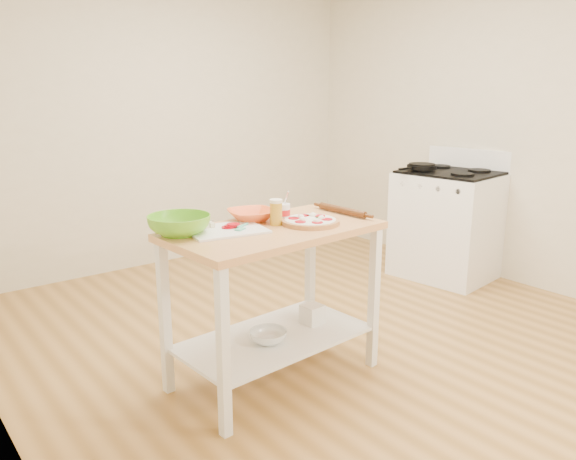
% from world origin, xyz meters
% --- Properties ---
extents(room_shell, '(4.04, 4.54, 2.74)m').
position_xyz_m(room_shell, '(0.00, 0.00, 1.35)').
color(room_shell, '#B48342').
rests_on(room_shell, ground).
extents(prep_island, '(1.20, 0.70, 0.90)m').
position_xyz_m(prep_island, '(-0.65, -0.23, 0.65)').
color(prep_island, tan).
rests_on(prep_island, ground).
extents(gas_stove, '(0.77, 0.87, 1.11)m').
position_xyz_m(gas_stove, '(1.65, 0.30, 0.47)').
color(gas_stove, white).
rests_on(gas_stove, ground).
extents(skillet, '(0.40, 0.26, 0.03)m').
position_xyz_m(skillet, '(1.47, 0.47, 0.98)').
color(skillet, black).
rests_on(skillet, gas_stove).
extents(pizza, '(0.33, 0.33, 0.05)m').
position_xyz_m(pizza, '(-0.43, -0.29, 0.92)').
color(pizza, tan).
rests_on(pizza, prep_island).
extents(cutting_board, '(0.45, 0.37, 0.04)m').
position_xyz_m(cutting_board, '(-0.90, -0.14, 0.91)').
color(cutting_board, white).
rests_on(cutting_board, prep_island).
extents(spatula, '(0.13, 0.11, 0.01)m').
position_xyz_m(spatula, '(-0.82, -0.18, 0.92)').
color(spatula, '#4FC5A7').
rests_on(spatula, cutting_board).
extents(knife, '(0.24, 0.16, 0.01)m').
position_xyz_m(knife, '(-1.01, -0.04, 0.92)').
color(knife, silver).
rests_on(knife, cutting_board).
extents(orange_bowl, '(0.32, 0.32, 0.06)m').
position_xyz_m(orange_bowl, '(-0.65, -0.03, 0.93)').
color(orange_bowl, '#FF6329').
rests_on(orange_bowl, prep_island).
extents(green_bowl, '(0.44, 0.44, 0.10)m').
position_xyz_m(green_bowl, '(-1.12, -0.05, 0.95)').
color(green_bowl, '#62B821').
rests_on(green_bowl, prep_island).
extents(beer_pint, '(0.07, 0.07, 0.14)m').
position_xyz_m(beer_pint, '(-0.60, -0.19, 0.97)').
color(beer_pint, gold).
rests_on(beer_pint, prep_island).
extents(yogurt_tub, '(0.08, 0.08, 0.17)m').
position_xyz_m(yogurt_tub, '(-0.51, -0.14, 0.95)').
color(yogurt_tub, white).
rests_on(yogurt_tub, prep_island).
extents(rolling_pin, '(0.06, 0.37, 0.04)m').
position_xyz_m(rolling_pin, '(-0.12, -0.22, 0.92)').
color(rolling_pin, '#582F14').
rests_on(rolling_pin, prep_island).
extents(shelf_glass_bowl, '(0.24, 0.24, 0.07)m').
position_xyz_m(shelf_glass_bowl, '(-0.72, -0.27, 0.29)').
color(shelf_glass_bowl, silver).
rests_on(shelf_glass_bowl, prep_island).
extents(shelf_bin, '(0.12, 0.12, 0.11)m').
position_xyz_m(shelf_bin, '(-0.36, -0.23, 0.32)').
color(shelf_bin, white).
rests_on(shelf_bin, prep_island).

